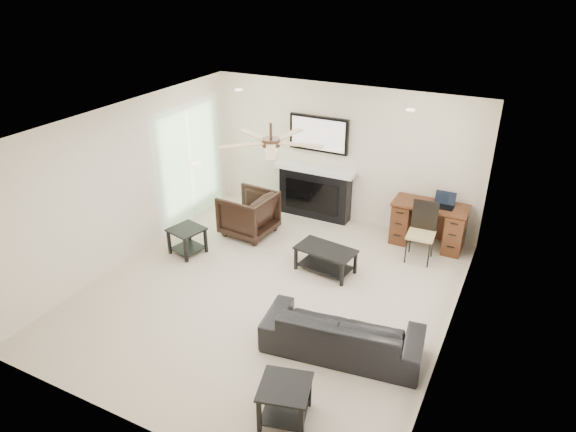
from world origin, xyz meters
The scene contains 10 objects.
room_shell centered at (0.19, 0.08, 1.68)m, with size 5.50×5.54×2.52m.
sofa centered at (1.40, -0.72, 0.28)m, with size 1.93×0.76×0.56m, color black.
armchair centered at (-1.20, 1.43, 0.39)m, with size 0.83×0.85×0.77m, color black.
coffee_table centered at (0.50, 0.88, 0.20)m, with size 0.90×0.50×0.40m, color black.
end_table_near centered at (1.25, -1.97, 0.23)m, with size 0.52×0.52×0.45m, color black.
end_table_left centered at (-1.75, 0.38, 0.23)m, with size 0.50×0.50×0.45m, color black.
fireplace_unit centered at (-0.45, 2.58, 0.95)m, with size 1.52×0.34×1.91m, color black.
desk centered at (1.71, 2.42, 0.38)m, with size 1.22×0.56×0.76m, color #411B10.
desk_chair centered at (1.71, 1.87, 0.48)m, with size 0.42×0.44×0.97m, color black.
laptop centered at (1.91, 2.40, 0.88)m, with size 0.33×0.24×0.23m, color black.
Camera 1 is at (3.05, -5.46, 4.32)m, focal length 32.00 mm.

